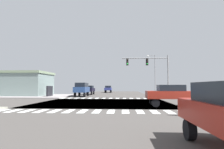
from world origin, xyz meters
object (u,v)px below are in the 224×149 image
at_px(traffic_signal_mast, 150,66).
at_px(sedan_nearside_1, 89,89).
at_px(street_lamp, 154,71).
at_px(sedan_trailing_5, 171,93).
at_px(bank_building, 6,84).
at_px(suv_outer_2, 82,88).
at_px(sedan_farside_2, 108,89).

xyz_separation_m(traffic_signal_mast, sedan_nearside_1, (-10.95, 11.62, -3.52)).
height_order(street_lamp, sedan_trailing_5, street_lamp).
bearing_deg(bank_building, suv_outer_2, -2.92).
bearing_deg(sedan_trailing_5, bank_building, 57.32).
relative_size(bank_building, sedan_nearside_1, 3.88).
height_order(sedan_farside_2, sedan_trailing_5, same).
height_order(sedan_nearside_1, sedan_farside_2, same).
bearing_deg(bank_building, sedan_farside_2, 48.23).
bearing_deg(suv_outer_2, traffic_signal_mast, 157.97).
bearing_deg(traffic_signal_mast, sedan_farside_2, 108.32).
bearing_deg(street_lamp, suv_outer_2, -157.26).
bearing_deg(traffic_signal_mast, street_lamp, 77.72).
height_order(traffic_signal_mast, sedan_nearside_1, traffic_signal_mast).
xyz_separation_m(bank_building, sedan_trailing_5, (25.15, -16.14, -1.05)).
xyz_separation_m(sedan_trailing_5, suv_outer_2, (-11.29, 15.43, 0.28)).
height_order(traffic_signal_mast, bank_building, traffic_signal_mast).
bearing_deg(sedan_farside_2, sedan_nearside_1, 76.39).
bearing_deg(sedan_nearside_1, suv_outer_2, 90.00).
distance_m(sedan_farside_2, sedan_trailing_5, 35.98).
bearing_deg(suv_outer_2, street_lamp, -157.26).
bearing_deg(sedan_nearside_1, sedan_trailing_5, 116.53).
relative_size(street_lamp, sedan_nearside_1, 1.84).
height_order(sedan_trailing_5, suv_outer_2, suv_outer_2).
xyz_separation_m(sedan_farside_2, suv_outer_2, (-3.00, -19.58, 0.28)).
height_order(traffic_signal_mast, sedan_trailing_5, traffic_signal_mast).
distance_m(bank_building, sedan_nearside_1, 15.34).
distance_m(sedan_nearside_1, sedan_trailing_5, 25.28).
bearing_deg(street_lamp, sedan_farside_2, 125.68).
bearing_deg(sedan_nearside_1, sedan_farside_2, -103.61).
bearing_deg(sedan_farside_2, suv_outer_2, 81.29).
bearing_deg(sedan_farside_2, traffic_signal_mast, 108.32).
relative_size(traffic_signal_mast, suv_outer_2, 1.48).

